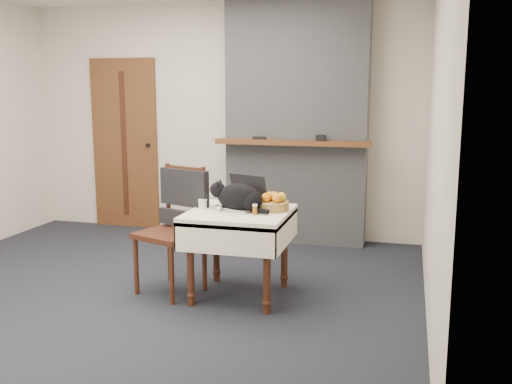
% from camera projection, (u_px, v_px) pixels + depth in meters
% --- Properties ---
extents(ground, '(4.50, 4.50, 0.00)m').
position_uv_depth(ground, '(147.00, 288.00, 4.77)').
color(ground, black).
rests_on(ground, ground).
extents(room_shell, '(4.52, 4.01, 2.61)m').
position_uv_depth(room_shell, '(163.00, 75.00, 4.90)').
color(room_shell, beige).
rests_on(room_shell, ground).
extents(door, '(0.82, 0.10, 2.00)m').
position_uv_depth(door, '(125.00, 144.00, 6.78)').
color(door, brown).
rests_on(door, ground).
extents(chimney, '(1.62, 0.48, 2.60)m').
position_uv_depth(chimney, '(297.00, 122.00, 6.07)').
color(chimney, gray).
rests_on(chimney, ground).
extents(side_table, '(0.78, 0.78, 0.70)m').
position_uv_depth(side_table, '(239.00, 225.00, 4.49)').
color(side_table, '#3E2011').
rests_on(side_table, ground).
extents(laptop, '(0.44, 0.41, 0.26)m').
position_uv_depth(laptop, '(242.00, 200.00, 4.58)').
color(laptop, '#B7B7BC').
rests_on(laptop, side_table).
extents(cat, '(0.51, 0.22, 0.25)m').
position_uv_depth(cat, '(239.00, 198.00, 4.46)').
color(cat, black).
rests_on(cat, side_table).
extents(cream_jar, '(0.07, 0.07, 0.08)m').
position_uv_depth(cream_jar, '(203.00, 204.00, 4.55)').
color(cream_jar, white).
rests_on(cream_jar, side_table).
extents(pill_bottle, '(0.04, 0.04, 0.08)m').
position_uv_depth(pill_bottle, '(255.00, 209.00, 4.33)').
color(pill_bottle, '#995912').
rests_on(pill_bottle, side_table).
extents(fruit_basket, '(0.25, 0.25, 0.14)m').
position_uv_depth(fruit_basket, '(273.00, 203.00, 4.49)').
color(fruit_basket, '#AD8A45').
rests_on(fruit_basket, side_table).
extents(desk_clutter, '(0.13, 0.02, 0.01)m').
position_uv_depth(desk_clutter, '(263.00, 210.00, 4.48)').
color(desk_clutter, black).
rests_on(desk_clutter, side_table).
extents(chair, '(0.59, 0.58, 1.03)m').
position_uv_depth(chair, '(178.00, 212.00, 4.65)').
color(chair, '#3E2011').
rests_on(chair, ground).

